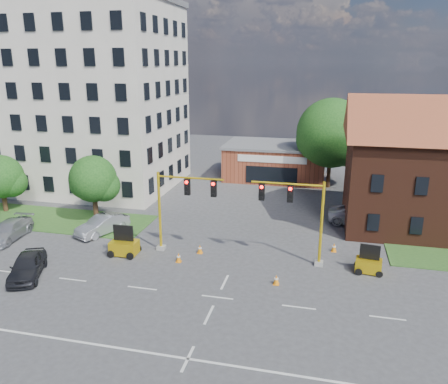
% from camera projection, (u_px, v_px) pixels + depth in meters
% --- Properties ---
extents(ground, '(120.00, 120.00, 0.00)m').
position_uv_depth(ground, '(217.00, 297.00, 27.01)').
color(ground, '#3D3D3F').
rests_on(ground, ground).
extents(grass_verge_nw, '(22.00, 6.00, 0.08)m').
position_uv_depth(grass_verge_nw, '(36.00, 218.00, 40.70)').
color(grass_verge_nw, '#27501E').
rests_on(grass_verge_nw, ground).
extents(lane_markings, '(60.00, 36.00, 0.01)m').
position_uv_depth(lane_markings, '(204.00, 324.00, 24.21)').
color(lane_markings, silver).
rests_on(lane_markings, ground).
extents(office_block, '(18.40, 15.40, 20.60)m').
position_uv_depth(office_block, '(91.00, 96.00, 48.87)').
color(office_block, beige).
rests_on(office_block, ground).
extents(brick_shop, '(12.40, 8.40, 4.30)m').
position_uv_depth(brick_shop, '(276.00, 161.00, 54.36)').
color(brick_shop, brown).
rests_on(brick_shop, ground).
extents(tree_large, '(8.22, 7.83, 10.22)m').
position_uv_depth(tree_large, '(335.00, 136.00, 49.03)').
color(tree_large, '#372414').
rests_on(tree_large, ground).
extents(tree_nw_front, '(4.38, 4.17, 6.12)m').
position_uv_depth(tree_nw_front, '(96.00, 181.00, 38.79)').
color(tree_nw_front, '#372414').
rests_on(tree_nw_front, ground).
extents(tree_nw_rear, '(4.36, 4.15, 5.58)m').
position_uv_depth(tree_nw_rear, '(4.00, 178.00, 41.59)').
color(tree_nw_rear, '#372414').
rests_on(tree_nw_rear, ground).
extents(signal_mast_west, '(5.30, 0.60, 6.20)m').
position_uv_depth(signal_mast_west, '(180.00, 203.00, 32.43)').
color(signal_mast_west, gray).
rests_on(signal_mast_west, ground).
extents(signal_mast_east, '(5.30, 0.60, 6.20)m').
position_uv_depth(signal_mast_east, '(298.00, 212.00, 30.53)').
color(signal_mast_east, gray).
rests_on(signal_mast_east, ground).
extents(trailer_west, '(2.02, 1.37, 2.27)m').
position_uv_depth(trailer_west, '(124.00, 246.00, 32.78)').
color(trailer_west, gold).
rests_on(trailer_west, ground).
extents(trailer_east, '(1.86, 1.36, 1.96)m').
position_uv_depth(trailer_east, '(369.00, 264.00, 30.05)').
color(trailer_east, gold).
rests_on(trailer_east, ground).
extents(cone_a, '(0.40, 0.40, 0.70)m').
position_uv_depth(cone_a, '(179.00, 258.00, 31.70)').
color(cone_a, orange).
rests_on(cone_a, ground).
extents(cone_b, '(0.40, 0.40, 0.70)m').
position_uv_depth(cone_b, '(200.00, 249.00, 33.16)').
color(cone_b, orange).
rests_on(cone_b, ground).
extents(cone_c, '(0.40, 0.40, 0.70)m').
position_uv_depth(cone_c, '(276.00, 280.00, 28.48)').
color(cone_c, orange).
rests_on(cone_c, ground).
extents(cone_d, '(0.40, 0.40, 0.70)m').
position_uv_depth(cone_d, '(334.00, 247.00, 33.43)').
color(cone_d, orange).
rests_on(cone_d, ground).
extents(pickup_white, '(5.92, 3.01, 1.60)m').
position_uv_depth(pickup_white, '(361.00, 215.00, 39.04)').
color(pickup_white, white).
rests_on(pickup_white, ground).
extents(sedan_dark, '(3.54, 5.02, 1.59)m').
position_uv_depth(sedan_dark, '(27.00, 266.00, 29.42)').
color(sedan_dark, black).
rests_on(sedan_dark, ground).
extents(sedan_silver_front, '(3.43, 5.01, 1.57)m').
position_uv_depth(sedan_silver_front, '(102.00, 225.00, 36.85)').
color(sedan_silver_front, '#A0A2A8').
rests_on(sedan_silver_front, ground).
extents(sedan_silver_rear, '(2.54, 5.25, 1.47)m').
position_uv_depth(sedan_silver_rear, '(9.00, 230.00, 35.73)').
color(sedan_silver_rear, '#A0A2A8').
rests_on(sedan_silver_rear, ground).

